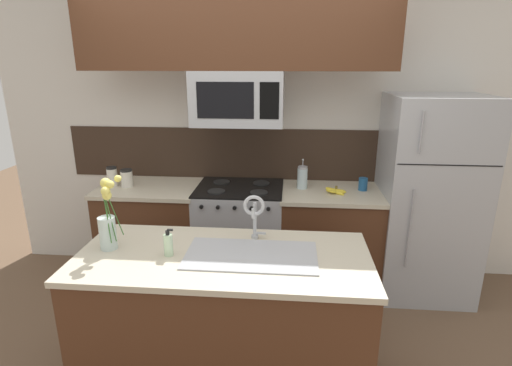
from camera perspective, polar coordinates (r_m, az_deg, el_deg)
ground_plane at (r=3.16m, az=-4.38°, el=-21.95°), size 10.00×10.00×0.00m
rear_partition at (r=3.77m, az=2.86°, el=6.51°), size 5.20×0.10×2.60m
splash_band at (r=3.77m, az=-1.78°, el=4.19°), size 3.34×0.01×0.48m
back_counter_left at (r=3.87m, az=-14.42°, el=-6.86°), size 0.90×0.65×0.91m
back_counter_right at (r=3.68m, az=10.35°, el=-7.87°), size 0.88×0.65×0.91m
stove_range at (r=3.68m, az=-2.28°, el=-7.46°), size 0.76×0.64×0.93m
microwave at (r=3.34m, az=-2.58°, el=12.01°), size 0.74×0.40×0.44m
upper_cabinet_band at (r=3.31m, az=-2.97°, el=20.94°), size 2.47×0.34×0.60m
refrigerator at (r=3.72m, az=23.28°, el=-1.96°), size 0.78×0.74×1.73m
storage_jar_tall at (r=3.80m, az=-19.85°, el=0.90°), size 0.09×0.09×0.18m
storage_jar_medium at (r=3.74m, az=-17.98°, el=0.68°), size 0.11×0.11×0.16m
banana_bunch at (r=3.45m, az=11.38°, el=-1.12°), size 0.19×0.12×0.08m
french_press at (r=3.52m, az=6.64°, el=0.80°), size 0.09×0.09×0.27m
coffee_tin at (r=3.58m, az=15.03°, el=-0.16°), size 0.08×0.08×0.11m
island_counter at (r=2.60m, az=-4.49°, el=-19.07°), size 1.71×0.77×0.91m
kitchen_sink at (r=2.38m, az=-0.71°, el=-11.81°), size 0.76×0.40×0.16m
sink_faucet at (r=2.45m, az=-0.25°, el=-4.07°), size 0.14×0.14×0.31m
dish_soap_bottle at (r=2.37m, az=-12.42°, el=-8.57°), size 0.06×0.05×0.16m
flower_vase at (r=2.52m, az=-20.39°, el=-5.66°), size 0.14×0.17×0.44m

